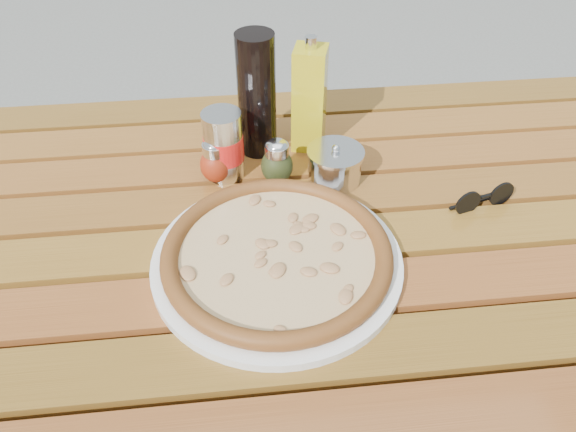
{
  "coord_description": "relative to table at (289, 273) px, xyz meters",
  "views": [
    {
      "loc": [
        -0.07,
        -0.61,
        1.34
      ],
      "look_at": [
        0.0,
        0.02,
        0.78
      ],
      "focal_mm": 35.0,
      "sensor_mm": 36.0,
      "label": 1
    }
  ],
  "objects": [
    {
      "name": "table",
      "position": [
        0.0,
        0.0,
        0.0
      ],
      "size": [
        1.4,
        0.9,
        0.75
      ],
      "color": "#3B240D",
      "rests_on": "ground"
    },
    {
      "name": "sunglasses",
      "position": [
        0.32,
        0.04,
        0.09
      ],
      "size": [
        0.11,
        0.05,
        0.04
      ],
      "rotation": [
        0.0,
        0.0,
        0.26
      ],
      "color": "black",
      "rests_on": "table"
    },
    {
      "name": "soda_can",
      "position": [
        -0.09,
        0.18,
        0.13
      ],
      "size": [
        0.08,
        0.08,
        0.12
      ],
      "rotation": [
        0.0,
        0.0,
        -0.22
      ],
      "color": "silver",
      "rests_on": "table"
    },
    {
      "name": "pepper_shaker",
      "position": [
        -0.11,
        0.16,
        0.11
      ],
      "size": [
        0.07,
        0.07,
        0.08
      ],
      "rotation": [
        0.0,
        0.0,
        0.38
      ],
      "color": "#AA2F13",
      "rests_on": "table"
    },
    {
      "name": "plate",
      "position": [
        -0.02,
        -0.05,
        0.08
      ],
      "size": [
        0.38,
        0.38,
        0.01
      ],
      "primitive_type": "cylinder",
      "rotation": [
        0.0,
        0.0,
        0.07
      ],
      "color": "white",
      "rests_on": "table"
    },
    {
      "name": "olive_oil_cruet",
      "position": [
        0.06,
        0.25,
        0.17
      ],
      "size": [
        0.07,
        0.07,
        0.21
      ],
      "rotation": [
        0.0,
        0.0,
        -0.29
      ],
      "color": "gold",
      "rests_on": "table"
    },
    {
      "name": "parmesan_tin",
      "position": [
        0.09,
        0.14,
        0.11
      ],
      "size": [
        0.12,
        0.12,
        0.07
      ],
      "rotation": [
        0.0,
        0.0,
        0.35
      ],
      "color": "silver",
      "rests_on": "table"
    },
    {
      "name": "dark_bottle",
      "position": [
        -0.03,
        0.25,
        0.19
      ],
      "size": [
        0.08,
        0.08,
        0.22
      ],
      "primitive_type": "cylinder",
      "rotation": [
        0.0,
        0.0,
        0.15
      ],
      "color": "black",
      "rests_on": "table"
    },
    {
      "name": "oregano_shaker",
      "position": [
        -0.0,
        0.15,
        0.11
      ],
      "size": [
        0.07,
        0.07,
        0.08
      ],
      "rotation": [
        0.0,
        0.0,
        0.31
      ],
      "color": "#333B17",
      "rests_on": "table"
    },
    {
      "name": "pizza",
      "position": [
        -0.02,
        -0.05,
        0.1
      ],
      "size": [
        0.39,
        0.39,
        0.03
      ],
      "rotation": [
        0.0,
        0.0,
        0.21
      ],
      "color": "beige",
      "rests_on": "plate"
    }
  ]
}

